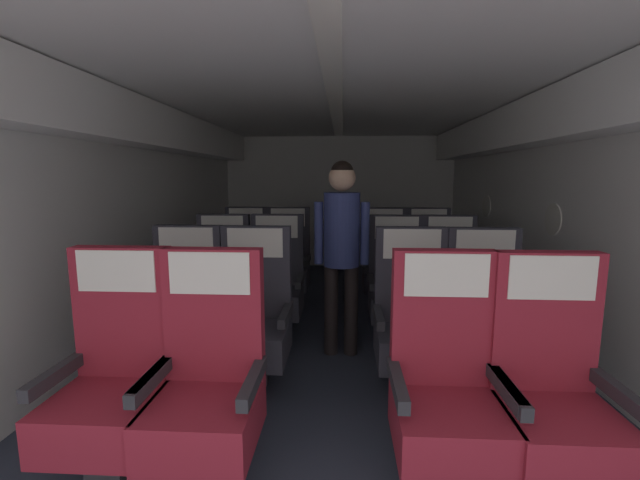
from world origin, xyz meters
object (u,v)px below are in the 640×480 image
seat_c_left_aisle (276,285)px  seat_d_right_window (385,266)px  seat_b_right_aisle (485,325)px  seat_b_left_aisle (254,320)px  seat_d_left_aisle (287,265)px  seat_a_left_aisle (208,388)px  seat_d_right_aisle (429,266)px  seat_a_right_aisle (553,398)px  seat_c_right_window (396,288)px  seat_b_right_window (412,323)px  seat_a_left_window (114,383)px  seat_d_left_window (245,264)px  seat_c_right_aisle (450,288)px  seat_b_left_window (185,318)px  flight_attendant (342,238)px  seat_a_right_window (446,392)px  seat_c_left_window (221,285)px

seat_c_left_aisle → seat_d_right_window: bearing=39.7°
seat_b_right_aisle → seat_d_right_window: bearing=104.9°
seat_b_left_aisle → seat_b_right_aisle: bearing=-0.2°
seat_c_left_aisle → seat_d_left_aisle: size_ratio=1.00×
seat_a_left_aisle → seat_d_right_aisle: bearing=60.2°
seat_a_left_aisle → seat_d_right_aisle: size_ratio=1.00×
seat_b_left_aisle → seat_d_left_aisle: same height
seat_a_right_aisle → seat_b_right_aisle: size_ratio=1.00×
seat_a_left_aisle → seat_c_right_window: size_ratio=1.00×
seat_d_left_aisle → seat_d_right_window: 1.08m
seat_b_right_window → seat_d_right_aisle: (0.47, 1.80, 0.00)m
seat_a_left_window → seat_d_left_window: (-0.02, 2.71, 0.00)m
seat_c_right_aisle → seat_d_left_aisle: (-1.56, 0.89, 0.00)m
seat_d_left_window → seat_b_left_window: bearing=-89.7°
seat_b_right_window → flight_attendant: bearing=131.8°
seat_a_right_aisle → seat_b_right_aisle: (0.01, 0.90, 0.00)m
seat_b_right_window → seat_c_left_aisle: same height
seat_d_right_aisle → seat_b_left_aisle: bearing=-130.3°
seat_a_left_aisle → seat_a_right_window: (1.09, 0.02, 0.00)m
seat_b_left_window → seat_b_right_aisle: (2.02, -0.02, 0.00)m
seat_b_left_aisle → seat_c_left_aisle: same height
seat_a_left_aisle → seat_d_right_aisle: (1.55, 2.72, 0.00)m
seat_a_right_aisle → seat_b_left_window: same height
seat_d_right_aisle → seat_d_right_window: same height
seat_b_right_window → seat_d_right_aisle: 1.87m
seat_a_right_window → seat_d_left_window: (-1.57, 2.71, 0.00)m
seat_b_right_window → seat_d_left_window: bearing=130.6°
seat_a_left_window → seat_b_right_window: bearing=30.2°
seat_d_right_window → seat_a_left_window: bearing=-119.7°
seat_a_left_window → seat_a_right_window: 1.55m
seat_d_left_window → seat_a_right_aisle: bearing=-53.4°
seat_a_left_aisle → seat_d_right_aisle: same height
seat_b_right_window → seat_c_left_window: same height
seat_a_left_aisle → seat_c_right_window: bearing=58.9°
seat_b_right_window → seat_b_left_window: bearing=179.7°
seat_c_left_window → seat_c_right_aisle: (2.03, 0.02, 0.00)m
seat_b_right_aisle → seat_d_right_aisle: (-0.00, 1.81, 0.00)m
seat_a_left_window → seat_d_left_window: size_ratio=1.00×
seat_b_left_window → seat_b_right_aisle: 2.02m
seat_a_left_aisle → seat_a_right_window: size_ratio=1.00×
seat_c_right_window → seat_c_left_aisle: bearing=178.7°
seat_c_right_window → flight_attendant: 0.78m
seat_a_left_window → seat_c_right_window: size_ratio=1.00×
seat_a_left_aisle → seat_a_right_aisle: 1.55m
seat_a_left_window → seat_a_right_aisle: (2.01, -0.02, 0.00)m
seat_d_right_aisle → seat_c_right_aisle: bearing=-89.6°
seat_b_right_aisle → seat_d_left_aisle: bearing=130.6°
seat_a_left_aisle → seat_a_right_window: 1.09m
seat_b_left_aisle → seat_c_left_aisle: size_ratio=1.00×
seat_b_right_aisle → seat_c_left_aisle: same height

